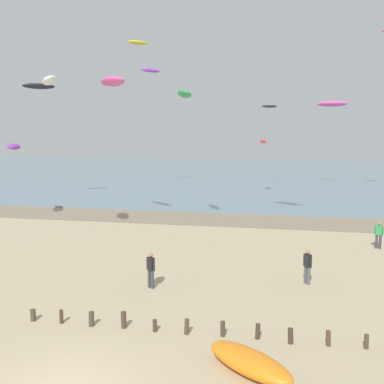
# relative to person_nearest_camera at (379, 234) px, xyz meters

# --- Properties ---
(wet_sand_strip) EXTENTS (120.00, 5.79, 0.01)m
(wet_sand_strip) POSITION_rel_person_nearest_camera_xyz_m (-11.88, 7.33, -0.91)
(wet_sand_strip) COLOR #84755B
(wet_sand_strip) RESTS_ON ground
(sea) EXTENTS (160.00, 70.00, 0.10)m
(sea) POSITION_rel_person_nearest_camera_xyz_m (-11.88, 45.22, -0.87)
(sea) COLOR slate
(sea) RESTS_ON ground
(groyne_near) EXTENTS (16.41, 0.35, 0.65)m
(groyne_near) POSITION_rel_person_nearest_camera_xyz_m (-7.39, -14.44, -0.64)
(groyne_near) COLOR #453A2B
(groyne_near) RESTS_ON ground
(person_nearest_camera) EXTENTS (0.55, 0.32, 1.71)m
(person_nearest_camera) POSITION_rel_person_nearest_camera_xyz_m (0.00, 0.00, 0.00)
(person_nearest_camera) COLOR #383842
(person_nearest_camera) RESTS_ON ground
(person_mid_beach) EXTENTS (0.40, 0.46, 1.71)m
(person_mid_beach) POSITION_rel_person_nearest_camera_xyz_m (-4.63, -7.83, 0.00)
(person_mid_beach) COLOR #4C4C56
(person_mid_beach) RESTS_ON ground
(person_by_waterline) EXTENTS (0.48, 0.39, 1.71)m
(person_by_waterline) POSITION_rel_person_nearest_camera_xyz_m (-11.88, -9.88, 0.00)
(person_by_waterline) COLOR #383842
(person_by_waterline) RESTS_ON ground
(grounded_kite) EXTENTS (3.31, 3.00, 0.66)m
(grounded_kite) POSITION_rel_person_nearest_camera_xyz_m (-6.68, -16.74, -0.59)
(grounded_kite) COLOR orange
(grounded_kite) RESTS_ON ground
(kite_aloft_1) EXTENTS (2.99, 3.05, 0.70)m
(kite_aloft_1) POSITION_rel_person_nearest_camera_xyz_m (-29.48, 12.04, 10.56)
(kite_aloft_1) COLOR black
(kite_aloft_2) EXTENTS (2.36, 2.78, 0.63)m
(kite_aloft_2) POSITION_rel_person_nearest_camera_xyz_m (-21.82, 24.19, 13.26)
(kite_aloft_2) COLOR purple
(kite_aloft_3) EXTENTS (0.87, 2.28, 0.46)m
(kite_aloft_3) POSITION_rel_person_nearest_camera_xyz_m (-8.39, 21.58, 5.11)
(kite_aloft_3) COLOR red
(kite_aloft_4) EXTENTS (3.27, 3.19, 0.96)m
(kite_aloft_4) POSITION_rel_person_nearest_camera_xyz_m (-18.37, 2.64, 9.93)
(kite_aloft_4) COLOR #E54C99
(kite_aloft_6) EXTENTS (2.23, 3.11, 0.75)m
(kite_aloft_6) POSITION_rel_person_nearest_camera_xyz_m (-20.11, -3.36, 9.46)
(kite_aloft_6) COLOR white
(kite_aloft_9) EXTENTS (2.01, 3.05, 0.79)m
(kite_aloft_9) POSITION_rel_person_nearest_camera_xyz_m (-13.02, 2.74, 8.97)
(kite_aloft_9) COLOR green
(kite_aloft_10) EXTENTS (3.72, 1.97, 0.90)m
(kite_aloft_10) POSITION_rel_person_nearest_camera_xyz_m (-0.68, 29.29, 9.43)
(kite_aloft_10) COLOR #E54C99
(kite_aloft_11) EXTENTS (2.76, 2.83, 0.67)m
(kite_aloft_11) POSITION_rel_person_nearest_camera_xyz_m (-25.18, 29.94, 17.50)
(kite_aloft_11) COLOR yellow
(kite_aloft_12) EXTENTS (2.10, 3.08, 0.58)m
(kite_aloft_12) POSITION_rel_person_nearest_camera_xyz_m (-26.95, 3.25, 5.11)
(kite_aloft_12) COLOR purple
(kite_aloft_13) EXTENTS (2.11, 1.42, 0.38)m
(kite_aloft_13) POSITION_rel_person_nearest_camera_xyz_m (-8.09, 28.36, 9.16)
(kite_aloft_13) COLOR black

